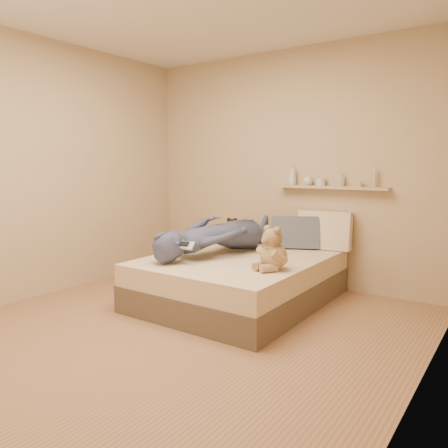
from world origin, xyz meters
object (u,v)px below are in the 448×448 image
Objects in this scene: game_console at (183,245)px; pillow_cream at (324,230)px; bed at (240,279)px; dark_plush at (232,232)px; wall_shelf at (331,187)px; person at (222,234)px; pillow_grey at (295,232)px; teddy_bear at (272,252)px.

pillow_cream is at bearing 61.73° from game_console.
bed is 0.87m from dark_plush.
person is at bearing -131.46° from wall_shelf.
game_console is 0.38× the size of pillow_cream.
pillow_grey is 0.42× the size of wall_shelf.
teddy_bear is 0.82m from person.
teddy_bear reaches higher than bed.
wall_shelf is at bearing 15.52° from dark_plush.
wall_shelf reaches higher than dark_plush.
game_console is at bearing -117.79° from wall_shelf.
wall_shelf is at bearing 58.82° from bed.
pillow_cream is at bearing 89.82° from teddy_bear.
dark_plush is 0.57× the size of pillow_grey.
bed is at bearing 67.98° from game_console.
bed is at bearing -172.33° from person.
pillow_cream reaches higher than game_console.
person is at bearing 174.94° from bed.
person is (-0.00, 0.60, 0.02)m from game_console.
pillow_grey is at bearing 5.61° from dark_plush.
teddy_bear is 1.35× the size of dark_plush.
pillow_grey is at bearing 69.71° from bed.
game_console is at bearing -77.05° from dark_plush.
dark_plush is 0.77m from pillow_grey.
teddy_bear reaches higher than pillow_grey.
teddy_bear reaches higher than dark_plush.
person is at bearing 156.43° from teddy_bear.
teddy_bear is at bearing -41.92° from dark_plush.
pillow_cream reaches higher than dark_plush.
person reaches higher than pillow_grey.
game_console is 0.17× the size of wall_shelf.
wall_shelf is (1.06, 0.29, 0.53)m from dark_plush.
pillow_grey is at bearing -143.40° from wall_shelf.
bed is 6.70× the size of dark_plush.
pillow_cream is 1.10× the size of pillow_grey.
teddy_bear is 0.32× the size of wall_shelf.
wall_shelf is (0.78, 1.49, 0.48)m from game_console.
dark_plush is 0.52× the size of pillow_cream.
pillow_cream reaches higher than teddy_bear.
bed is at bearing 149.32° from teddy_bear.
teddy_bear is 0.24× the size of person.
teddy_bear is at bearing -91.41° from wall_shelf.
teddy_bear is 0.70× the size of pillow_cream.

